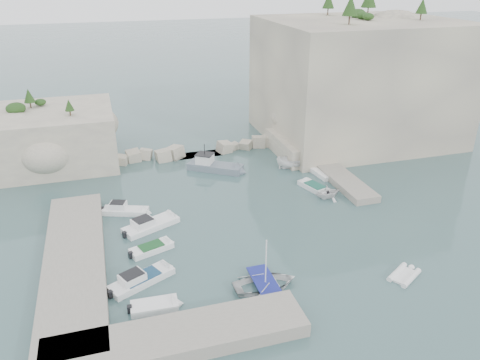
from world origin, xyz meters
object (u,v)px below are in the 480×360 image
object	(u,v)px
rowboat	(265,288)
tender_east_b	(315,189)
inflatable_dinghy	(404,277)
motorboat_e	(155,309)
tender_east_d	(295,168)
motorboat_c	(152,251)
motorboat_b	(151,227)
motorboat_a	(126,213)
tender_east_a	(327,198)
tender_east_c	(320,174)
motorboat_d	(142,282)
work_boat	(215,170)

from	to	relation	value
rowboat	tender_east_b	distance (m)	19.47
inflatable_dinghy	tender_east_b	world-z (taller)	tender_east_b
motorboat_e	tender_east_d	distance (m)	30.45
motorboat_c	tender_east_b	size ratio (longest dim) A/B	0.90
motorboat_e	motorboat_b	bearing A→B (deg)	86.96
motorboat_a	tender_east_b	world-z (taller)	motorboat_a
motorboat_a	rowboat	bearing A→B (deg)	-38.09
tender_east_a	tender_east_b	xyz separation A→B (m)	(-0.47, 2.36, 0.00)
tender_east_a	tender_east_b	bearing A→B (deg)	5.21
inflatable_dinghy	tender_east_c	size ratio (longest dim) A/B	0.67
motorboat_c	tender_east_a	size ratio (longest dim) A/B	1.35
motorboat_c	motorboat_e	distance (m)	8.10
motorboat_b	motorboat_c	world-z (taller)	motorboat_b
inflatable_dinghy	rowboat	bearing A→B (deg)	139.13
motorboat_d	motorboat_c	bearing A→B (deg)	46.86
motorboat_a	work_boat	xyz separation A→B (m)	(11.84, 8.38, 0.00)
motorboat_a	work_boat	size ratio (longest dim) A/B	0.68
motorboat_e	rowboat	size ratio (longest dim) A/B	0.74
motorboat_c	tender_east_c	distance (m)	25.04
motorboat_a	motorboat_d	distance (m)	12.52
motorboat_b	tender_east_a	world-z (taller)	tender_east_a
motorboat_a	tender_east_d	bearing A→B (deg)	35.65
tender_east_c	tender_east_a	bearing A→B (deg)	153.79
inflatable_dinghy	motorboat_c	bearing A→B (deg)	121.97
motorboat_d	tender_east_a	size ratio (longest dim) A/B	1.90
motorboat_d	tender_east_d	distance (m)	28.41
motorboat_e	tender_east_a	xyz separation A→B (m)	(21.05, 13.23, 0.00)
motorboat_e	tender_east_a	size ratio (longest dim) A/B	1.22
motorboat_b	tender_east_d	world-z (taller)	tender_east_d
motorboat_c	inflatable_dinghy	bearing A→B (deg)	-46.24
rowboat	work_boat	xyz separation A→B (m)	(1.93, 24.46, 0.00)
work_boat	tender_east_a	bearing A→B (deg)	-13.57
tender_east_a	tender_east_c	distance (m)	6.47
motorboat_e	motorboat_d	bearing A→B (deg)	102.01
motorboat_e	tender_east_a	world-z (taller)	tender_east_a
motorboat_a	motorboat_d	world-z (taller)	same
tender_east_d	motorboat_a	bearing A→B (deg)	114.34
motorboat_c	inflatable_dinghy	xyz separation A→B (m)	(19.79, -10.07, 0.00)
tender_east_c	inflatable_dinghy	bearing A→B (deg)	165.44
motorboat_e	work_boat	bearing A→B (deg)	68.76
tender_east_c	tender_east_d	size ratio (longest dim) A/B	0.95
motorboat_b	inflatable_dinghy	size ratio (longest dim) A/B	1.91
motorboat_d	rowboat	world-z (taller)	motorboat_d
motorboat_e	tender_east_b	world-z (taller)	same
motorboat_e	tender_east_a	distance (m)	24.87
motorboat_e	tender_east_b	bearing A→B (deg)	39.84
motorboat_d	tender_east_d	bearing A→B (deg)	14.27
motorboat_d	tender_east_d	xyz separation A→B (m)	(21.51, 18.55, 0.00)
motorboat_a	inflatable_dinghy	distance (m)	28.12
rowboat	tender_east_d	world-z (taller)	tender_east_d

